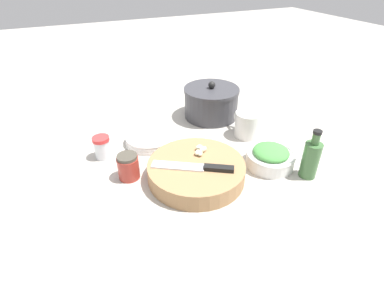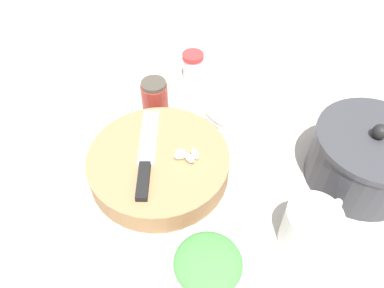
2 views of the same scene
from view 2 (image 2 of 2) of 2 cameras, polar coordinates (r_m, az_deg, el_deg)
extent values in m
plane|color=#B2ADA3|center=(0.79, 2.09, -3.87)|extent=(5.00, 5.00, 0.00)
cylinder|color=#9E754C|center=(0.77, -5.06, -3.09)|extent=(0.29, 0.29, 0.05)
cube|color=black|center=(0.71, -7.39, -5.66)|extent=(0.08, 0.06, 0.01)
cube|color=silver|center=(0.78, -6.58, 1.13)|extent=(0.15, 0.11, 0.01)
ellipsoid|color=#E8E8C5|center=(0.74, 0.44, -1.41)|extent=(0.02, 0.01, 0.02)
ellipsoid|color=silver|center=(0.73, -0.47, -2.08)|extent=(0.03, 0.02, 0.02)
ellipsoid|color=beige|center=(0.74, -1.88, -1.78)|extent=(0.02, 0.03, 0.02)
ellipsoid|color=#E9EBC3|center=(0.74, 0.64, -1.83)|extent=(0.02, 0.02, 0.01)
ellipsoid|color=silver|center=(0.74, -1.71, -1.33)|extent=(0.03, 0.03, 0.02)
cylinder|color=silver|center=(0.66, 2.37, -18.69)|extent=(0.15, 0.15, 0.04)
torus|color=silver|center=(0.64, 2.44, -17.93)|extent=(0.15, 0.15, 0.01)
ellipsoid|color=#478E42|center=(0.63, 2.46, -17.66)|extent=(0.11, 0.11, 0.03)
cylinder|color=silver|center=(0.99, 0.13, 11.47)|extent=(0.05, 0.05, 0.06)
cylinder|color=red|center=(0.97, 0.14, 13.25)|extent=(0.05, 0.05, 0.01)
cylinder|color=silver|center=(0.69, 17.45, -12.11)|extent=(0.09, 0.09, 0.09)
torus|color=silver|center=(0.72, 20.17, -9.73)|extent=(0.02, 0.06, 0.06)
cylinder|color=silver|center=(0.92, 7.01, 5.10)|extent=(0.18, 0.18, 0.01)
cylinder|color=silver|center=(0.91, 7.06, 5.56)|extent=(0.17, 0.17, 0.01)
cylinder|color=silver|center=(0.90, 7.12, 6.03)|extent=(0.17, 0.17, 0.01)
cylinder|color=#9E3328|center=(0.91, -5.50, 7.22)|extent=(0.06, 0.06, 0.07)
cylinder|color=#474238|center=(0.88, -5.68, 9.14)|extent=(0.06, 0.06, 0.01)
cylinder|color=#38383D|center=(0.81, 24.85, -2.24)|extent=(0.21, 0.21, 0.11)
cylinder|color=#38383D|center=(0.77, 26.28, 0.67)|extent=(0.22, 0.22, 0.01)
sphere|color=black|center=(0.76, 26.77, 1.69)|extent=(0.03, 0.03, 0.03)
camera|label=1|loc=(0.87, -67.86, 17.62)|focal=28.00mm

